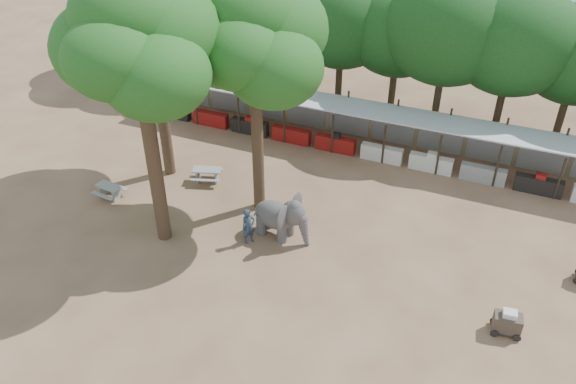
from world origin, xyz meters
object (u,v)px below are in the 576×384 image
at_px(yard_tree_left, 150,23).
at_px(yard_tree_back, 253,39).
at_px(picnic_table_far, 207,173).
at_px(elephant, 281,217).
at_px(yard_tree_center, 136,43).
at_px(cart_front, 507,322).
at_px(handler, 248,226).
at_px(picnic_table_near, 110,190).

height_order(yard_tree_left, yard_tree_back, yard_tree_back).
bearing_deg(yard_tree_back, picnic_table_far, 166.84).
xyz_separation_m(yard_tree_left, elephant, (8.14, -2.97, -7.08)).
bearing_deg(elephant, yard_tree_left, 167.09).
bearing_deg(yard_tree_center, picnic_table_far, 95.65).
bearing_deg(cart_front, handler, 167.46).
height_order(yard_tree_left, elephant, yard_tree_left).
bearing_deg(yard_tree_left, handler, -29.83).
bearing_deg(picnic_table_far, picnic_table_near, -157.58).
height_order(yard_tree_left, cart_front, yard_tree_left).
xyz_separation_m(elephant, handler, (-1.19, -1.01, -0.22)).
relative_size(yard_tree_center, yard_tree_back, 1.06).
distance_m(yard_tree_center, picnic_table_far, 9.97).
relative_size(yard_tree_center, picnic_table_near, 7.90).
distance_m(yard_tree_left, yard_tree_center, 5.92).
height_order(yard_tree_back, handler, yard_tree_back).
distance_m(picnic_table_near, cart_front, 19.74).
bearing_deg(yard_tree_back, handler, -72.37).
height_order(picnic_table_far, cart_front, cart_front).
bearing_deg(picnic_table_near, yard_tree_center, -12.87).
relative_size(yard_tree_back, picnic_table_far, 6.09).
relative_size(picnic_table_near, picnic_table_far, 0.82).
height_order(elephant, picnic_table_near, elephant).
relative_size(yard_tree_center, picnic_table_far, 6.46).
distance_m(elephant, cart_front, 10.47).
xyz_separation_m(yard_tree_back, picnic_table_far, (-3.48, 0.81, -8.05)).
bearing_deg(handler, yard_tree_center, 139.49).
xyz_separation_m(handler, picnic_table_near, (-8.24, 0.45, -0.44)).
height_order(yard_tree_center, yard_tree_back, yard_tree_center).
height_order(yard_tree_center, picnic_table_near, yard_tree_center).
bearing_deg(elephant, picnic_table_far, 160.78).
relative_size(picnic_table_far, cart_front, 1.55).
distance_m(yard_tree_center, cart_front, 17.66).
height_order(handler, picnic_table_near, handler).
bearing_deg(picnic_table_far, yard_tree_center, -103.15).
relative_size(yard_tree_back, handler, 6.34).
bearing_deg(yard_tree_center, picnic_table_near, 161.12).
bearing_deg(cart_front, elephant, 161.33).
bearing_deg(handler, elephant, -14.59).
height_order(yard_tree_center, cart_front, yard_tree_center).
bearing_deg(yard_tree_left, yard_tree_center, -59.04).
distance_m(handler, cart_front, 11.49).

